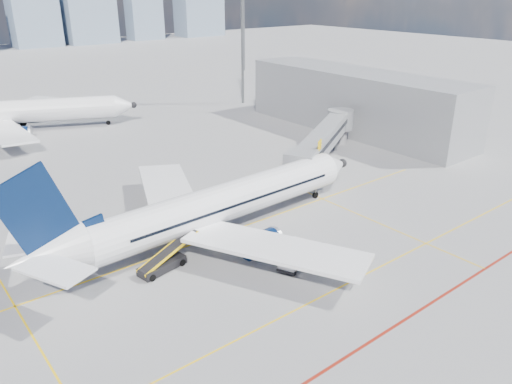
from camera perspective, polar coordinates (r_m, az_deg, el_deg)
ground at (r=45.11m, az=2.34°, el=-8.34°), size 420.00×420.00×0.00m
apron_markings at (r=42.34m, az=5.25°, el=-10.68°), size 90.00×35.12×0.01m
jet_bridge at (r=69.99m, az=7.97°, el=6.24°), size 23.55×15.78×6.30m
terminal_block at (r=87.49m, az=11.27°, el=10.15°), size 10.00×42.00×10.00m
floodlight_mast_ne at (r=105.83m, az=-1.57°, el=17.36°), size 3.20×0.61×25.45m
floodlight_mast_far at (r=149.91m, az=-1.41°, el=18.89°), size 3.20×0.61×25.45m
main_aircraft at (r=48.66m, az=-4.98°, el=-1.71°), size 39.20×34.14×11.42m
second_aircraft at (r=95.14m, az=-25.99°, el=8.20°), size 38.21×32.24×11.77m
baggage_tug at (r=45.60m, az=8.04°, el=-7.01°), size 2.75×2.07×1.72m
cargo_dolly at (r=44.50m, az=4.34°, el=-7.21°), size 4.02×2.97×2.01m
belt_loader at (r=44.82m, az=-10.55°, el=-7.98°), size 6.39×2.52×2.56m
ramp_worker at (r=44.79m, az=10.49°, el=-7.76°), size 0.47×0.65×1.64m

